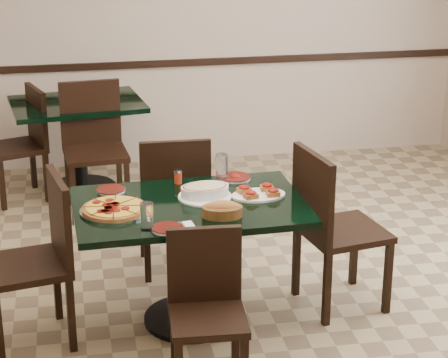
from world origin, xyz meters
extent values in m
plane|color=#8C7750|center=(0.00, 0.00, 0.00)|extent=(5.50, 5.50, 0.00)
plane|color=tan|center=(0.00, 2.75, 1.40)|extent=(5.00, 0.00, 5.00)
plane|color=tan|center=(0.00, -2.75, 1.40)|extent=(5.00, 0.00, 5.00)
cube|color=black|center=(0.00, 2.73, 0.90)|extent=(5.00, 0.03, 0.06)
cube|color=black|center=(-0.35, -0.17, 0.73)|extent=(1.34, 0.89, 0.04)
cylinder|color=black|center=(-0.35, -0.17, 0.35)|extent=(0.11, 0.11, 0.71)
cylinder|color=black|center=(-0.35, -0.17, 0.01)|extent=(0.56, 0.56, 0.03)
cube|color=black|center=(-0.93, 2.15, 0.73)|extent=(1.13, 0.89, 0.04)
cylinder|color=black|center=(-0.93, 2.15, 0.35)|extent=(0.11, 0.11, 0.71)
cylinder|color=black|center=(-0.93, 2.15, 0.01)|extent=(0.56, 0.56, 0.03)
cube|color=black|center=(-0.35, 0.57, 0.46)|extent=(0.45, 0.45, 0.04)
cube|color=black|center=(-0.36, 0.37, 0.71)|extent=(0.44, 0.05, 0.48)
cube|color=black|center=(-0.16, 0.76, 0.22)|extent=(0.04, 0.04, 0.44)
cube|color=black|center=(-0.16, 0.37, 0.22)|extent=(0.04, 0.04, 0.44)
cube|color=black|center=(-0.54, 0.76, 0.22)|extent=(0.04, 0.04, 0.44)
cube|color=black|center=(-0.55, 0.38, 0.22)|extent=(0.04, 0.04, 0.44)
cube|color=black|center=(-0.36, -0.87, 0.39)|extent=(0.41, 0.41, 0.04)
cube|color=black|center=(-0.35, -0.70, 0.62)|extent=(0.39, 0.06, 0.41)
cube|color=black|center=(-0.51, -0.70, 0.19)|extent=(0.04, 0.04, 0.37)
cube|color=black|center=(-0.19, -0.72, 0.19)|extent=(0.04, 0.04, 0.37)
cube|color=black|center=(0.59, -0.13, 0.48)|extent=(0.55, 0.55, 0.04)
cube|color=black|center=(0.38, -0.17, 0.75)|extent=(0.13, 0.47, 0.50)
cube|color=black|center=(0.83, -0.29, 0.23)|extent=(0.05, 0.05, 0.46)
cube|color=black|center=(0.43, -0.37, 0.23)|extent=(0.05, 0.05, 0.46)
cube|color=black|center=(0.75, 0.11, 0.23)|extent=(0.05, 0.05, 0.46)
cube|color=black|center=(0.35, 0.03, 0.23)|extent=(0.05, 0.05, 0.46)
cube|color=black|center=(-1.27, -0.24, 0.46)|extent=(0.53, 0.53, 0.04)
cube|color=black|center=(-1.07, -0.20, 0.73)|extent=(0.13, 0.45, 0.48)
cube|color=black|center=(-1.12, -0.01, 0.22)|extent=(0.05, 0.05, 0.44)
cube|color=black|center=(-1.04, -0.39, 0.22)|extent=(0.05, 0.05, 0.44)
cube|color=black|center=(-0.81, 1.63, 0.48)|extent=(0.50, 0.50, 0.04)
cube|color=black|center=(-0.83, 1.85, 0.75)|extent=(0.47, 0.08, 0.50)
cube|color=black|center=(-1.00, 1.42, 0.23)|extent=(0.04, 0.04, 0.46)
cube|color=black|center=(-1.03, 1.82, 0.23)|extent=(0.04, 0.04, 0.46)
cube|color=black|center=(-0.59, 1.45, 0.23)|extent=(0.04, 0.04, 0.46)
cube|color=black|center=(-0.63, 1.85, 0.23)|extent=(0.04, 0.04, 0.46)
cube|color=black|center=(-1.42, 2.03, 0.43)|extent=(0.53, 0.53, 0.04)
cube|color=black|center=(-1.25, 2.09, 0.67)|extent=(0.17, 0.41, 0.45)
cube|color=black|center=(-1.31, 2.26, 0.20)|extent=(0.05, 0.05, 0.41)
cube|color=black|center=(-1.54, 1.81, 0.20)|extent=(0.05, 0.05, 0.41)
cube|color=black|center=(-1.20, 1.92, 0.20)|extent=(0.05, 0.05, 0.41)
cylinder|color=#AEAEB5|center=(-0.77, -0.22, 0.76)|extent=(0.39, 0.39, 0.01)
cylinder|color=brown|center=(-0.77, -0.22, 0.77)|extent=(0.36, 0.36, 0.02)
cylinder|color=gold|center=(-0.77, -0.22, 0.78)|extent=(0.32, 0.32, 0.01)
cylinder|color=white|center=(-0.25, -0.10, 0.76)|extent=(0.31, 0.31, 0.01)
ellipsoid|color=beige|center=(-0.25, -0.10, 0.82)|extent=(0.26, 0.18, 0.04)
ellipsoid|color=#A96B2F|center=(-0.20, -0.40, 0.81)|extent=(0.20, 0.11, 0.08)
cylinder|color=white|center=(-0.51, -0.52, 0.76)|extent=(0.17, 0.17, 0.01)
cylinder|color=#380703|center=(-0.51, -0.52, 0.76)|extent=(0.17, 0.17, 0.00)
cylinder|color=white|center=(-0.01, 0.18, 0.76)|extent=(0.19, 0.19, 0.01)
cylinder|color=#380703|center=(-0.01, 0.18, 0.76)|extent=(0.19, 0.19, 0.00)
ellipsoid|color=#8F1007|center=(-0.01, 0.18, 0.77)|extent=(0.06, 0.06, 0.03)
cylinder|color=white|center=(-0.77, 0.10, 0.76)|extent=(0.17, 0.17, 0.01)
cylinder|color=#380703|center=(-0.77, 0.10, 0.76)|extent=(0.17, 0.17, 0.00)
cube|color=white|center=(-0.44, -0.52, 0.75)|extent=(0.18, 0.18, 0.00)
cube|color=#AEAEB5|center=(-0.42, -0.52, 0.76)|extent=(0.04, 0.15, 0.00)
cylinder|color=white|center=(-0.10, 0.17, 0.83)|extent=(0.08, 0.08, 0.16)
cylinder|color=white|center=(-0.62, -0.50, 0.82)|extent=(0.07, 0.07, 0.15)
cylinder|color=red|center=(-0.37, 0.16, 0.79)|extent=(0.05, 0.05, 0.07)
cylinder|color=#AEAEB5|center=(-0.37, 0.16, 0.83)|extent=(0.05, 0.05, 0.01)
camera|label=1|loc=(-0.98, -4.72, 2.60)|focal=70.00mm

